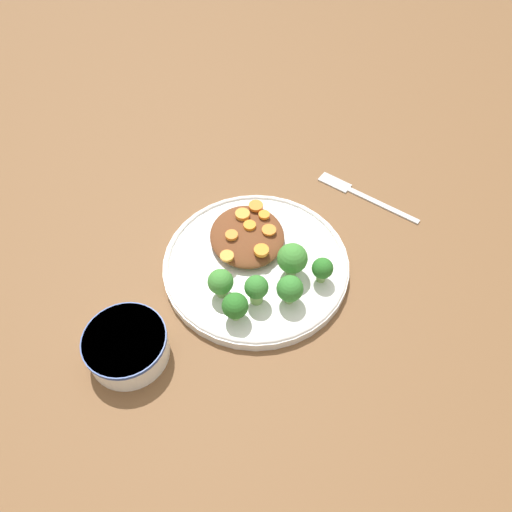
# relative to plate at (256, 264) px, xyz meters

# --- Properties ---
(ground_plane) EXTENTS (4.00, 4.00, 0.00)m
(ground_plane) POSITION_rel_plate_xyz_m (0.00, 0.00, -0.01)
(ground_plane) COLOR brown
(plate) EXTENTS (0.29, 0.29, 0.02)m
(plate) POSITION_rel_plate_xyz_m (0.00, 0.00, 0.00)
(plate) COLOR silver
(plate) RESTS_ON ground_plane
(dip_bowl) EXTENTS (0.11, 0.11, 0.05)m
(dip_bowl) POSITION_rel_plate_xyz_m (-0.11, 0.20, 0.01)
(dip_bowl) COLOR white
(dip_bowl) RESTS_ON ground_plane
(stew_mound) EXTENTS (0.13, 0.12, 0.02)m
(stew_mound) POSITION_rel_plate_xyz_m (0.04, 0.01, 0.02)
(stew_mound) COLOR brown
(stew_mound) RESTS_ON plate
(broccoli_floret_0) EXTENTS (0.04, 0.04, 0.05)m
(broccoli_floret_0) POSITION_rel_plate_xyz_m (-0.05, 0.06, 0.03)
(broccoli_floret_0) COLOR #759E51
(broccoli_floret_0) RESTS_ON plate
(broccoli_floret_1) EXTENTS (0.05, 0.05, 0.06)m
(broccoli_floret_1) POSITION_rel_plate_xyz_m (-0.03, -0.05, 0.04)
(broccoli_floret_1) COLOR #7FA85B
(broccoli_floret_1) RESTS_ON plate
(broccoli_floret_2) EXTENTS (0.04, 0.04, 0.05)m
(broccoli_floret_2) POSITION_rel_plate_xyz_m (-0.09, 0.05, 0.03)
(broccoli_floret_2) COLOR #7FA85B
(broccoli_floret_2) RESTS_ON plate
(broccoli_floret_3) EXTENTS (0.04, 0.04, 0.05)m
(broccoli_floret_3) POSITION_rel_plate_xyz_m (-0.08, -0.03, 0.04)
(broccoli_floret_3) COLOR #759E51
(broccoli_floret_3) RESTS_ON plate
(broccoli_floret_4) EXTENTS (0.03, 0.03, 0.05)m
(broccoli_floret_4) POSITION_rel_plate_xyz_m (-0.07, 0.01, 0.04)
(broccoli_floret_4) COLOR #759E51
(broccoli_floret_4) RESTS_ON plate
(broccoli_floret_5) EXTENTS (0.03, 0.03, 0.04)m
(broccoli_floret_5) POSITION_rel_plate_xyz_m (-0.05, -0.09, 0.03)
(broccoli_floret_5) COLOR #759E51
(broccoli_floret_5) RESTS_ON plate
(carrot_slice_0) EXTENTS (0.02, 0.02, 0.00)m
(carrot_slice_0) POSITION_rel_plate_xyz_m (-0.00, 0.04, 0.03)
(carrot_slice_0) COLOR orange
(carrot_slice_0) RESTS_ON stew_mound
(carrot_slice_1) EXTENTS (0.02, 0.02, 0.00)m
(carrot_slice_1) POSITION_rel_plate_xyz_m (0.04, -0.03, 0.03)
(carrot_slice_1) COLOR orange
(carrot_slice_1) RESTS_ON stew_mound
(carrot_slice_2) EXTENTS (0.02, 0.02, 0.01)m
(carrot_slice_2) POSITION_rel_plate_xyz_m (0.05, 0.00, 0.03)
(carrot_slice_2) COLOR orange
(carrot_slice_2) RESTS_ON stew_mound
(carrot_slice_3) EXTENTS (0.02, 0.02, 0.01)m
(carrot_slice_3) POSITION_rel_plate_xyz_m (-0.00, -0.01, 0.03)
(carrot_slice_3) COLOR orange
(carrot_slice_3) RESTS_ON stew_mound
(carrot_slice_4) EXTENTS (0.02, 0.02, 0.01)m
(carrot_slice_4) POSITION_rel_plate_xyz_m (0.04, 0.03, 0.03)
(carrot_slice_4) COLOR orange
(carrot_slice_4) RESTS_ON stew_mound
(carrot_slice_5) EXTENTS (0.02, 0.02, 0.01)m
(carrot_slice_5) POSITION_rel_plate_xyz_m (0.08, 0.01, 0.03)
(carrot_slice_5) COLOR orange
(carrot_slice_5) RESTS_ON stew_mound
(carrot_slice_6) EXTENTS (0.02, 0.02, 0.01)m
(carrot_slice_6) POSITION_rel_plate_xyz_m (0.09, -0.02, 0.03)
(carrot_slice_6) COLOR orange
(carrot_slice_6) RESTS_ON stew_mound
(carrot_slice_7) EXTENTS (0.02, 0.02, 0.00)m
(carrot_slice_7) POSITION_rel_plate_xyz_m (0.07, -0.03, 0.03)
(carrot_slice_7) COLOR orange
(carrot_slice_7) RESTS_ON stew_mound
(fork) EXTENTS (0.15, 0.15, 0.01)m
(fork) POSITION_rel_plate_xyz_m (0.13, -0.21, -0.01)
(fork) COLOR #BDBDBD
(fork) RESTS_ON ground_plane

